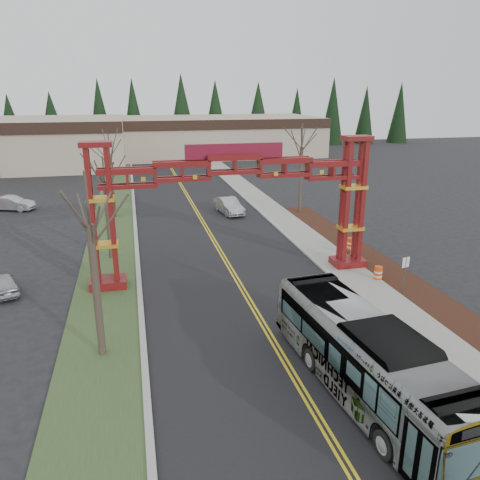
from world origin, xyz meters
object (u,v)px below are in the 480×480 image
object	(u,v)px
transit_bus	(367,359)
bare_tree_median_far	(110,156)
street_sign	(405,268)
barrel_north	(351,245)
retail_building_east	(216,136)
barrel_south	(378,274)
silver_sedan	(229,206)
bare_tree_median_mid	(105,185)
bare_tree_median_near	(90,226)
bare_tree_right_far	(302,148)
parked_car_near_a	(3,283)
barrel_mid	(354,251)
gateway_arch	(235,186)
parked_car_far_a	(12,203)

from	to	relation	value
transit_bus	bare_tree_median_far	world-z (taller)	bare_tree_median_far
street_sign	barrel_north	distance (m)	7.85
retail_building_east	barrel_south	world-z (taller)	retail_building_east
silver_sedan	bare_tree_median_mid	xyz separation A→B (m)	(-11.02, -10.90, 4.62)
bare_tree_median_near	bare_tree_median_mid	world-z (taller)	bare_tree_median_near
bare_tree_right_far	street_sign	distance (m)	20.68
bare_tree_right_far	retail_building_east	bearing A→B (deg)	90.00
parked_car_near_a	barrel_mid	distance (m)	23.37
retail_building_east	barrel_north	world-z (taller)	retail_building_east
gateway_arch	retail_building_east	distance (m)	62.80
bare_tree_median_near	bare_tree_median_far	bearing A→B (deg)	90.00
bare_tree_median_mid	barrel_north	distance (m)	18.44
transit_bus	barrel_south	xyz separation A→B (m)	(6.43, 10.64, -1.15)
bare_tree_median_near	bare_tree_right_far	distance (m)	29.34
parked_car_near_a	bare_tree_right_far	xyz separation A→B (m)	(24.11, 14.64, 5.79)
bare_tree_median_far	barrel_mid	size ratio (longest dim) A/B	7.98
barrel_south	barrel_mid	world-z (taller)	barrel_mid
gateway_arch	barrel_north	distance (m)	11.41
retail_building_east	bare_tree_right_far	bearing A→B (deg)	-90.00
bare_tree_right_far	barrel_south	size ratio (longest dim) A/B	8.95
bare_tree_median_near	retail_building_east	bearing A→B (deg)	75.56
transit_bus	barrel_south	distance (m)	12.48
parked_car_far_a	bare_tree_median_near	bearing A→B (deg)	-142.57
retail_building_east	barrel_north	distance (m)	59.14
barrel_south	barrel_north	world-z (taller)	barrel_north
bare_tree_median_far	barrel_south	size ratio (longest dim) A/B	8.13
silver_sedan	bare_tree_median_near	world-z (taller)	bare_tree_median_near
street_sign	retail_building_east	bearing A→B (deg)	89.35
parked_car_far_a	gateway_arch	bearing A→B (deg)	-122.21
transit_bus	street_sign	distance (m)	11.00
transit_bus	bare_tree_median_mid	xyz separation A→B (m)	(-10.32, 18.89, 3.76)
retail_building_east	bare_tree_median_mid	bearing A→B (deg)	-107.67
gateway_arch	bare_tree_right_far	xyz separation A→B (m)	(10.00, 15.23, 0.43)
silver_sedan	bare_tree_median_far	distance (m)	12.21
transit_bus	silver_sedan	world-z (taller)	transit_bus
retail_building_east	bare_tree_right_far	distance (m)	46.82
barrel_mid	barrel_north	bearing A→B (deg)	74.35
bare_tree_median_near	parked_car_far_a	bearing A→B (deg)	108.53
parked_car_near_a	barrel_north	xyz separation A→B (m)	(23.71, 2.30, -0.08)
silver_sedan	barrel_south	world-z (taller)	silver_sedan
bare_tree_median_mid	transit_bus	bearing A→B (deg)	-61.35
bare_tree_median_far	parked_car_near_a	bearing A→B (deg)	-109.93
parked_car_far_a	barrel_north	xyz separation A→B (m)	(27.84, -19.73, -0.20)
silver_sedan	barrel_south	distance (m)	19.98
barrel_south	parked_car_near_a	bearing A→B (deg)	171.60
parked_car_near_a	bare_tree_median_far	bearing A→B (deg)	-131.44
bare_tree_median_near	bare_tree_right_far	size ratio (longest dim) A/B	0.98
transit_bus	silver_sedan	distance (m)	29.81
bare_tree_right_far	barrel_north	distance (m)	13.67
bare_tree_right_far	street_sign	bearing A→B (deg)	-92.15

